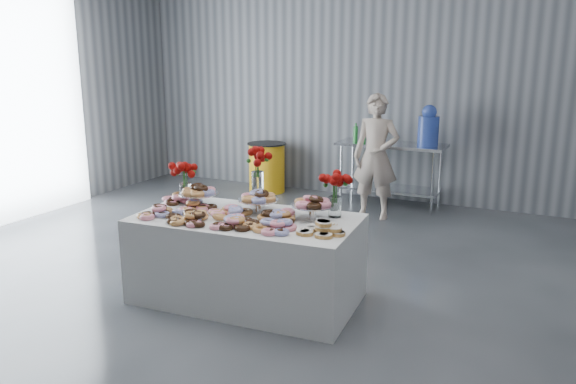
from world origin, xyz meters
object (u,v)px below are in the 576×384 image
Objects in this scene: prep_table at (391,163)px; person at (376,157)px; display_table at (247,259)px; trash_barrel at (267,167)px; water_jug at (428,127)px.

prep_table is 0.71m from person.
display_table is at bearing -93.76° from prep_table.
person is 2.11× the size of trash_barrel.
display_table is at bearing -64.53° from trash_barrel.
person is at bearing -91.12° from prep_table.
person reaches higher than trash_barrel.
water_jug is 0.72× the size of trash_barrel.
prep_table is at bearing 86.24° from display_table.
person is (-0.01, -0.68, 0.20)m from prep_table.
prep_table is (0.24, 3.66, 0.24)m from display_table.
water_jug is 0.34× the size of person.
prep_table is at bearing 0.70° from trash_barrel.
person reaches higher than prep_table.
person reaches higher than water_jug.
display_table is at bearing -101.45° from water_jug.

